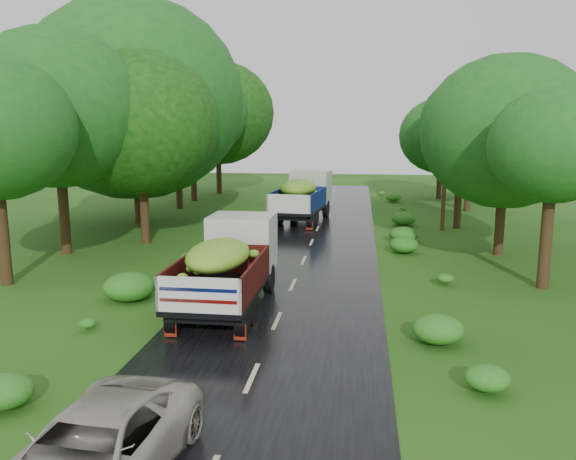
% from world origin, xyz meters
% --- Properties ---
extents(ground, '(120.00, 120.00, 0.00)m').
position_xyz_m(ground, '(0.00, 0.00, 0.00)').
color(ground, '#17430E').
rests_on(ground, ground).
extents(road, '(6.50, 80.00, 0.02)m').
position_xyz_m(road, '(0.00, 5.00, 0.01)').
color(road, black).
rests_on(road, ground).
extents(road_lines, '(0.12, 69.60, 0.00)m').
position_xyz_m(road_lines, '(0.00, 6.00, 0.02)').
color(road_lines, '#BFB78C').
rests_on(road_lines, road).
extents(truck_near, '(2.36, 6.53, 2.74)m').
position_xyz_m(truck_near, '(-1.73, 5.22, 1.55)').
color(truck_near, black).
rests_on(truck_near, ground).
extents(truck_far, '(3.35, 7.39, 3.00)m').
position_xyz_m(truck_far, '(-1.10, 22.75, 1.70)').
color(truck_far, black).
rests_on(truck_far, ground).
extents(car, '(2.56, 4.93, 1.33)m').
position_xyz_m(car, '(-1.70, -4.41, 0.68)').
color(car, '#B0A99D').
rests_on(car, road).
extents(utility_pole, '(1.39, 0.72, 8.49)m').
position_xyz_m(utility_pole, '(7.12, 20.34, 4.37)').
color(utility_pole, '#382616').
rests_on(utility_pole, ground).
extents(trees_left, '(7.21, 33.90, 9.77)m').
position_xyz_m(trees_left, '(-10.48, 22.58, 6.83)').
color(trees_left, black).
rests_on(trees_left, ground).
extents(trees_right, '(5.20, 30.10, 7.91)m').
position_xyz_m(trees_right, '(9.07, 22.90, 5.48)').
color(trees_right, black).
rests_on(trees_right, ground).
extents(shrubs, '(11.90, 44.00, 0.70)m').
position_xyz_m(shrubs, '(0.00, 14.00, 0.35)').
color(shrubs, '#2B6317').
rests_on(shrubs, ground).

